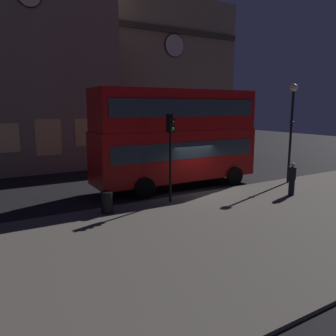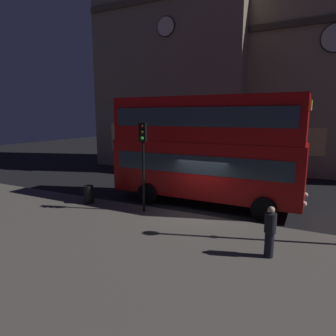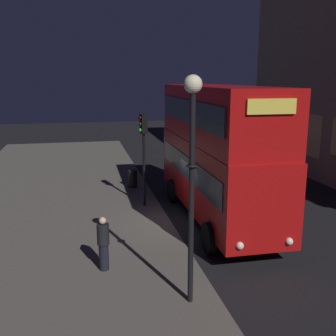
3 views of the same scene
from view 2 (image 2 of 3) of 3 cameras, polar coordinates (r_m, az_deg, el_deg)
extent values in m
plane|color=black|center=(14.31, 6.25, -8.66)|extent=(80.00, 80.00, 0.00)
cube|color=#5B564F|center=(9.70, -5.50, -17.78)|extent=(44.00, 9.88, 0.12)
cube|color=gray|center=(28.50, 1.91, 16.64)|extent=(13.45, 7.60, 15.67)
cube|color=#F9E09E|center=(27.06, -9.41, 6.01)|extent=(1.72, 0.06, 2.40)
cube|color=#F2D18C|center=(25.60, -4.47, 5.68)|extent=(1.72, 0.06, 1.87)
cube|color=#E5C67F|center=(24.35, 1.01, 5.31)|extent=(1.72, 0.06, 2.48)
cube|color=#E5C67F|center=(23.32, 7.03, 5.61)|extent=(1.72, 0.06, 1.97)
cylinder|color=silver|center=(25.46, -0.43, 25.86)|extent=(1.44, 0.12, 1.44)
torus|color=black|center=(25.46, -0.43, 25.86)|extent=(1.56, 0.12, 1.56)
cube|color=tan|center=(27.86, 29.92, 13.89)|extent=(12.80, 7.57, 14.13)
cube|color=#E5C67F|center=(24.13, 20.33, 4.02)|extent=(1.64, 0.06, 2.44)
cube|color=#E5C67F|center=(23.98, 26.49, 4.55)|extent=(1.64, 0.06, 2.05)
cylinder|color=silver|center=(24.44, 29.94, 21.17)|extent=(1.83, 0.12, 1.83)
torus|color=black|center=(24.44, 29.94, 21.17)|extent=(1.95, 0.12, 1.95)
cube|color=#B20F0F|center=(15.23, 6.99, 0.02)|extent=(9.65, 2.59, 2.79)
cube|color=#B20F0F|center=(15.00, 7.19, 9.44)|extent=(9.46, 2.54, 2.20)
cube|color=#2D3842|center=(15.18, 7.02, 1.31)|extent=(8.88, 2.65, 0.90)
cube|color=#2D3842|center=(15.00, 7.20, 9.86)|extent=(8.88, 2.65, 0.90)
cube|color=#F2D84C|center=(14.13, 26.10, 10.93)|extent=(0.10, 1.49, 0.44)
sphere|color=white|center=(15.38, 25.21, -4.76)|extent=(0.24, 0.24, 0.24)
sphere|color=white|center=(13.82, 24.99, -6.36)|extent=(0.24, 0.24, 0.24)
cylinder|color=black|center=(16.03, 19.59, -5.09)|extent=(1.10, 0.25, 1.10)
cylinder|color=black|center=(13.57, 18.16, -7.74)|extent=(1.10, 0.25, 1.10)
cylinder|color=black|center=(17.70, 0.24, -3.09)|extent=(1.10, 0.25, 1.10)
cylinder|color=black|center=(15.50, -4.06, -5.03)|extent=(1.10, 0.25, 1.10)
cylinder|color=black|center=(13.71, -4.80, -1.76)|extent=(0.12, 0.12, 3.32)
cube|color=black|center=(13.44, -4.93, 6.97)|extent=(0.37, 0.32, 0.85)
sphere|color=black|center=(13.28, -5.16, 8.10)|extent=(0.17, 0.17, 0.17)
sphere|color=black|center=(13.30, -5.14, 6.94)|extent=(0.17, 0.17, 0.17)
sphere|color=green|center=(13.31, -5.12, 5.78)|extent=(0.17, 0.17, 0.17)
cylinder|color=black|center=(10.19, 19.10, -13.92)|extent=(0.30, 0.30, 0.83)
cylinder|color=black|center=(9.92, 19.35, -10.05)|extent=(0.37, 0.37, 0.63)
sphere|color=beige|center=(9.79, 19.49, -7.70)|extent=(0.22, 0.22, 0.22)
cylinder|color=black|center=(15.77, -15.18, -4.98)|extent=(0.49, 0.49, 0.92)
camera|label=1|loc=(15.06, -70.91, 3.32)|focal=35.69mm
camera|label=3|loc=(13.65, 76.79, 7.57)|focal=42.50mm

